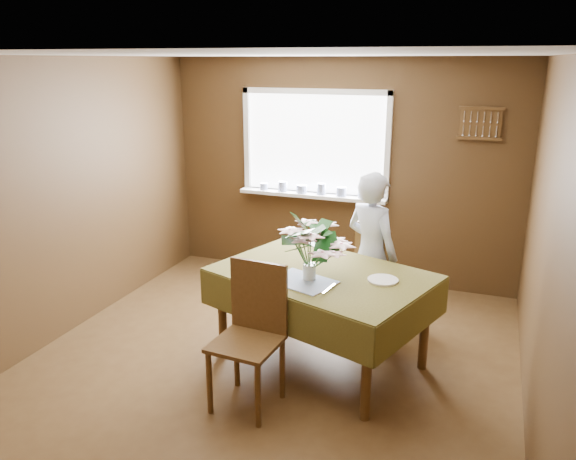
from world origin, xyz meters
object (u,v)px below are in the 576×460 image
(chair_far, at_px, (380,271))
(flower_bouquet, at_px, (310,244))
(seated_woman, at_px, (371,254))
(chair_near, at_px, (252,330))
(dining_table, at_px, (322,284))

(chair_far, bearing_deg, flower_bouquet, 104.91)
(chair_far, bearing_deg, seated_woman, 103.51)
(chair_far, distance_m, flower_bouquet, 1.26)
(chair_near, height_order, seated_woman, seated_woman)
(chair_far, relative_size, chair_near, 0.95)
(flower_bouquet, bearing_deg, dining_table, 75.37)
(dining_table, relative_size, seated_woman, 1.28)
(seated_woman, bearing_deg, dining_table, 100.14)
(dining_table, height_order, chair_far, chair_far)
(chair_near, relative_size, flower_bouquet, 2.04)
(dining_table, distance_m, seated_woman, 0.77)
(chair_near, xyz_separation_m, seated_woman, (0.57, 1.43, 0.19))
(chair_far, height_order, flower_bouquet, flower_bouquet)
(chair_near, distance_m, flower_bouquet, 0.79)
(dining_table, bearing_deg, chair_far, 89.86)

